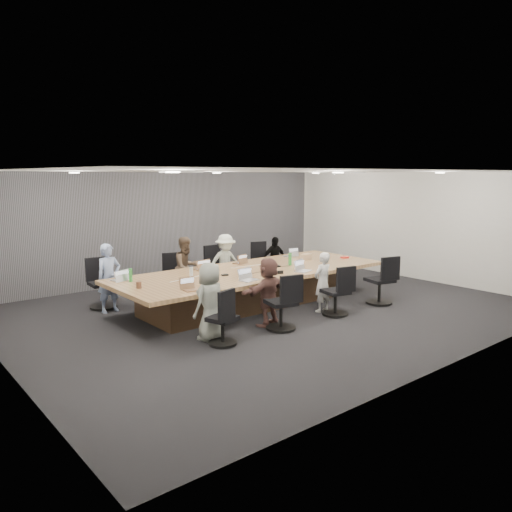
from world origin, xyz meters
TOP-DOWN VIEW (x-y plane):
  - floor at (0.00, 0.00)m, footprint 10.00×8.00m
  - ceiling at (0.00, 0.00)m, footprint 10.00×8.00m
  - wall_back at (0.00, 4.00)m, footprint 10.00×0.00m
  - wall_front at (0.00, -4.00)m, footprint 10.00×0.00m
  - wall_right at (5.00, 0.00)m, footprint 0.00×8.00m
  - curtain at (0.00, 3.92)m, footprint 9.80×0.04m
  - conference_table at (0.00, 0.50)m, footprint 6.00×2.20m
  - chair_0 at (-2.61, 2.20)m, footprint 0.62×0.62m
  - chair_1 at (-0.81, 2.20)m, footprint 0.63×0.63m
  - chair_2 at (0.26, 2.20)m, footprint 0.60×0.60m
  - chair_3 at (1.80, 2.20)m, footprint 0.67×0.67m
  - chair_4 at (-2.01, -1.20)m, footprint 0.62×0.62m
  - chair_5 at (-0.74, -1.20)m, footprint 0.67×0.67m
  - chair_6 at (0.70, -1.20)m, footprint 0.64×0.64m
  - chair_7 at (2.10, -1.20)m, footprint 0.71×0.71m
  - person_0 at (-2.61, 1.85)m, footprint 0.53×0.38m
  - laptop_0 at (-2.61, 1.30)m, footprint 0.37×0.29m
  - person_1 at (-0.81, 1.85)m, footprint 0.74×0.62m
  - laptop_1 at (-0.81, 1.30)m, footprint 0.38×0.28m
  - person_2 at (0.26, 1.85)m, footprint 0.96×0.67m
  - laptop_2 at (0.26, 1.30)m, footprint 0.33×0.26m
  - person_3 at (1.80, 1.85)m, footprint 0.73×0.41m
  - laptop_3 at (1.80, 1.30)m, footprint 0.29×0.21m
  - person_4 at (-2.01, -0.85)m, footprint 0.72×0.56m
  - laptop_4 at (-2.01, -0.30)m, footprint 0.30×0.22m
  - person_5 at (-0.74, -0.85)m, footprint 1.22×0.62m
  - laptop_5 at (-0.74, -0.30)m, footprint 0.39×0.29m
  - person_6 at (0.70, -0.85)m, footprint 0.46×0.31m
  - laptop_6 at (0.70, -0.30)m, footprint 0.39×0.32m
  - bottle_green_left at (-2.52, 1.05)m, footprint 0.08×0.08m
  - bottle_green_right at (1.00, 0.42)m, footprint 0.09×0.09m
  - bottle_clear at (-1.50, 0.55)m, footprint 0.09×0.09m
  - cup_white_far at (-0.90, 0.87)m, footprint 0.11×0.11m
  - cup_white_near at (1.98, 0.84)m, footprint 0.09×0.09m
  - mug_brown at (-2.65, 0.45)m, footprint 0.11×0.11m
  - mic_left at (-0.81, 0.39)m, footprint 0.15×0.13m
  - mic_right at (0.61, 0.44)m, footprint 0.19×0.16m
  - stapler at (0.14, -0.17)m, footprint 0.18×0.11m
  - canvas_bag at (1.78, 0.71)m, footprint 0.26×0.17m
  - snack_packet at (2.65, 0.25)m, footprint 0.20×0.15m

SIDE VIEW (x-z plane):
  - floor at x=0.00m, z-range 0.00..0.00m
  - chair_4 at x=-2.01m, z-range 0.00..0.73m
  - chair_1 at x=-0.81m, z-range 0.00..0.73m
  - chair_6 at x=0.70m, z-range 0.00..0.79m
  - chair_3 at x=1.80m, z-range 0.00..0.79m
  - conference_table at x=0.00m, z-range 0.03..0.77m
  - chair_5 at x=-0.74m, z-range 0.00..0.83m
  - chair_7 at x=2.10m, z-range 0.00..0.86m
  - chair_2 at x=0.26m, z-range 0.00..0.87m
  - chair_0 at x=-2.61m, z-range 0.00..0.87m
  - person_3 at x=1.80m, z-range 0.00..1.17m
  - person_6 at x=0.70m, z-range 0.00..1.21m
  - person_5 at x=-0.74m, z-range 0.00..1.26m
  - person_4 at x=-2.01m, z-range 0.00..1.31m
  - person_2 at x=0.26m, z-range 0.00..1.35m
  - person_1 at x=-0.81m, z-range 0.00..1.38m
  - person_0 at x=-2.61m, z-range 0.00..1.38m
  - laptop_0 at x=-2.61m, z-range 0.74..0.76m
  - laptop_1 at x=-0.81m, z-range 0.74..0.76m
  - laptop_2 at x=0.26m, z-range 0.74..0.76m
  - laptop_3 at x=1.80m, z-range 0.74..0.76m
  - laptop_4 at x=-2.01m, z-range 0.74..0.76m
  - laptop_5 at x=-0.74m, z-range 0.74..0.76m
  - laptop_6 at x=0.70m, z-range 0.74..0.76m
  - mic_left at x=-0.81m, z-range 0.74..0.77m
  - mic_right at x=0.61m, z-range 0.74..0.77m
  - snack_packet at x=2.65m, z-range 0.74..0.78m
  - stapler at x=0.14m, z-range 0.74..0.80m
  - cup_white_near at x=1.98m, z-range 0.74..0.84m
  - cup_white_far at x=-0.90m, z-range 0.74..0.85m
  - mug_brown at x=-2.65m, z-range 0.74..0.86m
  - canvas_bag at x=1.78m, z-range 0.74..0.87m
  - bottle_clear at x=-1.50m, z-range 0.74..0.97m
  - bottle_green_left at x=-2.52m, z-range 0.74..0.99m
  - bottle_green_right at x=1.00m, z-range 0.74..1.01m
  - wall_back at x=0.00m, z-range 0.00..2.80m
  - wall_front at x=0.00m, z-range 0.00..2.80m
  - wall_right at x=5.00m, z-range 0.00..2.80m
  - curtain at x=0.00m, z-range 0.00..2.80m
  - ceiling at x=0.00m, z-range 2.80..2.80m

